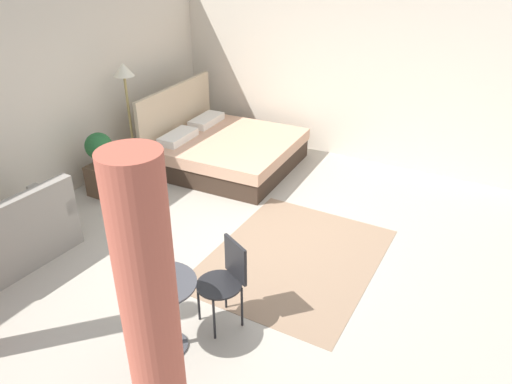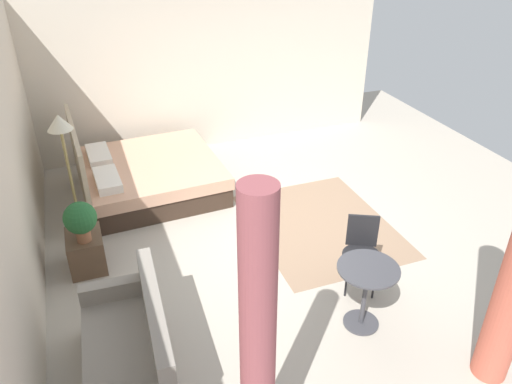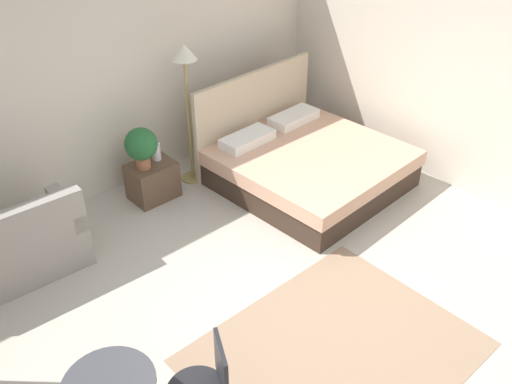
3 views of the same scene
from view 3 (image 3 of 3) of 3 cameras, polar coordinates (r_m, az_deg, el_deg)
name	(u,v)px [view 3 (image 3 of 3)]	position (r m, az deg, el deg)	size (l,w,h in m)	color
ground_plane	(292,313)	(5.36, 3.64, -12.18)	(9.21, 9.12, 0.02)	#B2A899
wall_back	(105,79)	(6.71, -15.11, 11.02)	(9.21, 0.12, 2.76)	beige
wall_right	(495,86)	(6.84, 23.07, 9.89)	(0.12, 6.12, 2.76)	beige
area_rug	(335,352)	(5.07, 8.04, -15.80)	(2.30, 1.83, 0.01)	#93755B
bed	(306,163)	(7.00, 5.07, 2.97)	(2.08, 2.11, 1.22)	#38281E
couch	(4,255)	(6.00, -24.24, -5.81)	(1.58, 0.82, 0.91)	gray
nightstand	(153,181)	(6.83, -10.46, 1.14)	(0.54, 0.41, 0.46)	brown
potted_plant	(141,145)	(6.51, -11.59, 4.66)	(0.38, 0.38, 0.50)	#935B3D
vase	(156,152)	(6.75, -10.10, 4.05)	(0.10, 0.10, 0.21)	silver
floor_lamp	(185,72)	(6.60, -7.19, 12.03)	(0.30, 0.30, 1.76)	#99844C
cafe_chair_near_window	(208,382)	(4.16, -4.88, -18.69)	(0.59, 0.59, 0.88)	black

